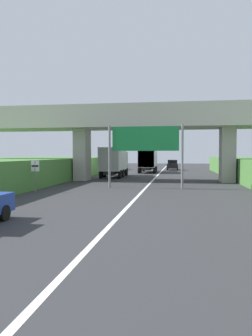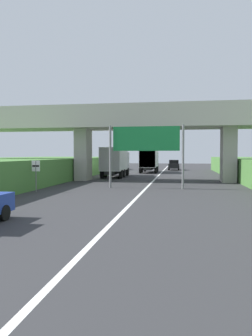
{
  "view_description": "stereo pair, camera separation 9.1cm",
  "coord_description": "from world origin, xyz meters",
  "px_view_note": "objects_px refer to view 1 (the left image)",
  "views": [
    {
      "loc": [
        2.48,
        4.67,
        2.67
      ],
      "look_at": [
        0.0,
        20.22,
        2.0
      ],
      "focal_mm": 34.51,
      "sensor_mm": 36.0,
      "label": 1
    },
    {
      "loc": [
        2.57,
        4.69,
        2.67
      ],
      "look_at": [
        0.0,
        20.22,
        2.0
      ],
      "focal_mm": 34.51,
      "sensor_mm": 36.0,
      "label": 2
    }
  ],
  "objects_px": {
    "truck_silver": "(114,161)",
    "car_black": "(173,165)",
    "truck_green": "(148,159)",
    "speed_limit_sign": "(35,171)",
    "overhead_highway_sign": "(145,142)"
  },
  "relations": [
    {
      "from": "truck_green",
      "to": "truck_silver",
      "type": "relative_size",
      "value": 1.0
    },
    {
      "from": "speed_limit_sign",
      "to": "truck_green",
      "type": "relative_size",
      "value": 0.31
    },
    {
      "from": "truck_green",
      "to": "car_black",
      "type": "bearing_deg",
      "value": 67.48
    },
    {
      "from": "truck_green",
      "to": "truck_silver",
      "type": "xyz_separation_m",
      "value": [
        -3.09,
        -9.99,
        0.0
      ]
    },
    {
      "from": "speed_limit_sign",
      "to": "truck_silver",
      "type": "distance_m",
      "value": 16.0
    },
    {
      "from": "speed_limit_sign",
      "to": "truck_silver",
      "type": "bearing_deg",
      "value": 80.76
    },
    {
      "from": "truck_silver",
      "to": "truck_green",
      "type": "bearing_deg",
      "value": 72.83
    },
    {
      "from": "overhead_highway_sign",
      "to": "car_black",
      "type": "height_order",
      "value": "overhead_highway_sign"
    },
    {
      "from": "truck_silver",
      "to": "overhead_highway_sign",
      "type": "bearing_deg",
      "value": -68.15
    },
    {
      "from": "truck_green",
      "to": "car_black",
      "type": "relative_size",
      "value": 1.78
    },
    {
      "from": "speed_limit_sign",
      "to": "truck_silver",
      "type": "height_order",
      "value": "truck_silver"
    },
    {
      "from": "overhead_highway_sign",
      "to": "truck_silver",
      "type": "xyz_separation_m",
      "value": [
        -4.83,
        12.05,
        -1.67
      ]
    },
    {
      "from": "truck_silver",
      "to": "car_black",
      "type": "distance_m",
      "value": 19.39
    },
    {
      "from": "overhead_highway_sign",
      "to": "truck_silver",
      "type": "relative_size",
      "value": 0.81
    },
    {
      "from": "truck_green",
      "to": "speed_limit_sign",
      "type": "bearing_deg",
      "value": -102.38
    }
  ]
}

